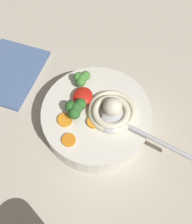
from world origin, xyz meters
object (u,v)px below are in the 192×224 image
Objects in this scene: soup_bowl at (96,118)px; folded_napkin at (9,72)px; soup_spoon at (121,122)px; noodle_pile at (113,110)px.

soup_bowl is 1.23× the size of folded_napkin.
soup_bowl is 5.96cm from soup_spoon.
noodle_pile is 2.53cm from soup_spoon.
noodle_pile reaches higher than folded_napkin.
soup_bowl is 4.81cm from noodle_pile.
noodle_pile is at bearing 151.09° from soup_spoon.
soup_spoon is (0.87, 4.85, 3.36)cm from soup_bowl.
noodle_pile is at bearing 103.52° from soup_bowl.
folded_napkin is (-6.31, -27.43, -5.69)cm from soup_spoon.
soup_spoon is 28.71cm from folded_napkin.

